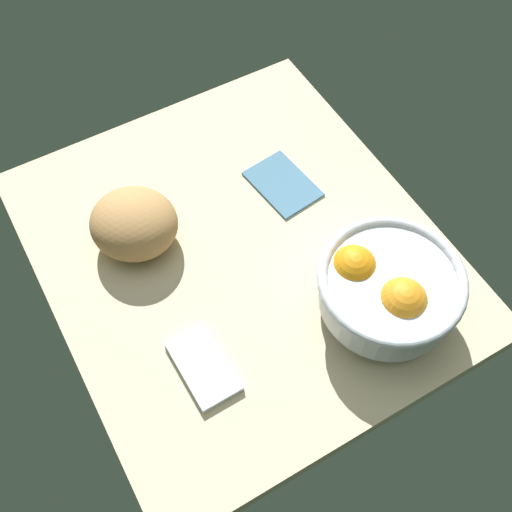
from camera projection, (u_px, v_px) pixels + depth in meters
ground_plane at (240, 253)px, 103.87cm from camera, size 69.32×60.85×3.00cm
fruit_bowl at (387, 288)px, 91.38cm from camera, size 21.47×21.47×10.99cm
bread_loaf at (134, 224)px, 99.62cm from camera, size 19.29×19.25×9.18cm
napkin_folded at (283, 183)px, 109.18cm from camera, size 13.37×10.04×0.90cm
napkin_spare at (204, 367)px, 91.17cm from camera, size 12.01×6.89×1.12cm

